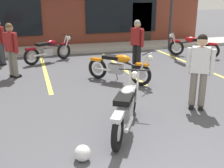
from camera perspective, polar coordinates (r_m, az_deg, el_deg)
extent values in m
plane|color=#47474C|center=(6.56, 0.14, -4.16)|extent=(80.00, 80.00, 0.00)
cube|color=#A8A59E|center=(13.23, -8.85, 7.13)|extent=(22.00, 1.80, 0.14)
cube|color=brown|center=(16.84, -11.12, 15.79)|extent=(15.04, 5.25, 3.97)
cube|color=black|center=(14.90, 2.07, 13.83)|extent=(3.85, 0.06, 1.70)
cube|color=#33281E|center=(15.33, 6.14, 12.35)|extent=(1.10, 0.06, 2.10)
cube|color=#DBCC4C|center=(9.62, -13.57, 2.49)|extent=(0.12, 4.80, 0.01)
cube|color=#DBCC4C|center=(10.10, 1.65, 3.69)|extent=(0.12, 4.80, 0.01)
cube|color=#DBCC4C|center=(11.20, 14.70, 4.51)|extent=(0.12, 4.80, 0.01)
torus|color=black|center=(4.58, 1.16, -9.91)|extent=(0.41, 0.60, 0.64)
cylinder|color=#B7B7BC|center=(4.58, 1.16, -9.91)|extent=(0.20, 0.28, 0.29)
torus|color=black|center=(5.87, 4.16, -3.55)|extent=(0.41, 0.60, 0.64)
cylinder|color=#B7B7BC|center=(5.87, 4.16, -3.55)|extent=(0.20, 0.28, 0.29)
cylinder|color=silver|center=(5.87, 3.52, -0.22)|extent=(0.20, 0.30, 0.66)
cylinder|color=silver|center=(5.84, 5.26, -0.35)|extent=(0.20, 0.30, 0.66)
cylinder|color=black|center=(5.84, 4.58, 2.94)|extent=(0.59, 0.36, 0.03)
sphere|color=silver|center=(5.95, 4.67, 1.83)|extent=(0.23, 0.23, 0.17)
cube|color=silver|center=(5.80, 4.29, -0.65)|extent=(0.30, 0.38, 0.06)
cube|color=#9E9EA3|center=(5.11, 2.70, -5.87)|extent=(0.41, 0.47, 0.28)
cylinder|color=silver|center=(4.77, 3.52, -8.19)|extent=(0.34, 0.51, 0.07)
cylinder|color=black|center=(5.20, 3.15, -2.59)|extent=(0.52, 0.84, 0.26)
ellipsoid|color=silver|center=(5.19, 3.20, -1.69)|extent=(0.47, 0.55, 0.22)
cube|color=black|center=(4.86, 2.44, -3.06)|extent=(0.50, 0.59, 0.10)
cube|color=silver|center=(4.44, 1.12, -6.82)|extent=(0.32, 0.39, 0.08)
cylinder|color=black|center=(5.19, 0.53, -8.63)|extent=(0.13, 0.09, 0.29)
torus|color=black|center=(11.99, 19.77, 6.44)|extent=(0.53, 0.52, 0.64)
cylinder|color=#B7B7BC|center=(11.99, 19.77, 6.44)|extent=(0.25, 0.24, 0.29)
torus|color=black|center=(12.27, 13.10, 7.25)|extent=(0.53, 0.52, 0.64)
cylinder|color=#B7B7BC|center=(12.27, 13.10, 7.25)|extent=(0.25, 0.24, 0.29)
cylinder|color=silver|center=(12.16, 12.63, 8.72)|extent=(0.26, 0.26, 0.66)
cylinder|color=silver|center=(12.33, 12.86, 8.83)|extent=(0.26, 0.26, 0.66)
cylinder|color=black|center=(12.22, 12.48, 10.29)|extent=(0.49, 0.49, 0.03)
sphere|color=silver|center=(12.26, 12.07, 9.68)|extent=(0.24, 0.24, 0.17)
cube|color=#B70F14|center=(12.23, 13.01, 8.65)|extent=(0.35, 0.35, 0.06)
cube|color=#9E9EA3|center=(12.08, 16.81, 7.19)|extent=(0.45, 0.45, 0.28)
cylinder|color=silver|center=(12.16, 18.64, 6.89)|extent=(0.44, 0.44, 0.07)
cylinder|color=black|center=(12.08, 15.97, 8.42)|extent=(0.71, 0.70, 0.26)
ellipsoid|color=#B70F14|center=(12.08, 15.91, 8.80)|extent=(0.52, 0.52, 0.22)
cube|color=black|center=(12.01, 17.60, 8.61)|extent=(0.57, 0.56, 0.10)
cube|color=#B70F14|center=(11.94, 20.01, 7.74)|extent=(0.37, 0.37, 0.08)
cylinder|color=black|center=(11.94, 16.85, 5.80)|extent=(0.11, 0.11, 0.29)
torus|color=black|center=(10.60, -16.18, 5.42)|extent=(0.61, 0.40, 0.64)
cylinder|color=#B7B7BC|center=(10.60, -16.18, 5.42)|extent=(0.28, 0.19, 0.29)
torus|color=black|center=(11.36, -9.87, 6.64)|extent=(0.61, 0.40, 0.64)
cylinder|color=#B7B7BC|center=(11.36, -9.87, 6.64)|extent=(0.28, 0.19, 0.29)
cylinder|color=silver|center=(11.43, -9.81, 8.34)|extent=(0.31, 0.20, 0.66)
cylinder|color=silver|center=(11.29, -9.27, 8.26)|extent=(0.31, 0.20, 0.66)
cylinder|color=black|center=(11.36, -9.29, 9.95)|extent=(0.35, 0.59, 0.03)
sphere|color=silver|center=(11.43, -8.93, 9.30)|extent=(0.23, 0.23, 0.17)
cube|color=maroon|center=(11.33, -9.78, 8.16)|extent=(0.38, 0.30, 0.06)
cube|color=#9E9EA3|center=(10.90, -13.30, 6.41)|extent=(0.47, 0.40, 0.28)
cylinder|color=silver|center=(10.60, -14.55, 5.78)|extent=(0.52, 0.33, 0.07)
cylinder|color=black|center=(10.97, -12.50, 7.80)|extent=(0.85, 0.51, 0.26)
ellipsoid|color=maroon|center=(10.97, -12.44, 8.23)|extent=(0.55, 0.46, 0.22)
cube|color=black|center=(10.78, -14.05, 7.95)|extent=(0.59, 0.50, 0.10)
cube|color=maroon|center=(10.54, -16.40, 6.89)|extent=(0.39, 0.31, 0.08)
cylinder|color=black|center=(11.07, -14.02, 5.14)|extent=(0.09, 0.13, 0.29)
torus|color=black|center=(8.51, -3.00, 3.21)|extent=(0.52, 0.53, 0.64)
cylinder|color=#B7B7BC|center=(8.51, -3.00, 3.21)|extent=(0.24, 0.25, 0.29)
torus|color=black|center=(7.85, 5.92, 1.91)|extent=(0.52, 0.53, 0.64)
cylinder|color=#B7B7BC|center=(7.85, 5.92, 1.91)|extent=(0.24, 0.25, 0.29)
cylinder|color=silver|center=(7.82, 6.93, 4.22)|extent=(0.26, 0.26, 0.66)
cylinder|color=silver|center=(7.66, 6.41, 3.96)|extent=(0.26, 0.26, 0.66)
cylinder|color=black|center=(7.64, 7.31, 6.35)|extent=(0.50, 0.48, 0.03)
sphere|color=silver|center=(7.64, 7.83, 5.26)|extent=(0.24, 0.24, 0.17)
cube|color=orange|center=(7.76, 6.26, 4.00)|extent=(0.35, 0.36, 0.06)
cube|color=#9E9EA3|center=(8.17, 0.79, 3.21)|extent=(0.45, 0.45, 0.28)
cylinder|color=silver|center=(8.24, -1.94, 3.04)|extent=(0.43, 0.45, 0.07)
cylinder|color=black|center=(8.02, 2.06, 4.69)|extent=(0.70, 0.72, 0.26)
ellipsoid|color=orange|center=(8.00, 2.19, 5.23)|extent=(0.52, 0.53, 0.22)
cube|color=black|center=(8.16, -0.06, 5.51)|extent=(0.56, 0.57, 0.10)
cube|color=orange|center=(8.45, -3.15, 5.07)|extent=(0.36, 0.37, 0.08)
cylinder|color=black|center=(8.42, 0.95, 1.82)|extent=(0.11, 0.11, 0.29)
cube|color=black|center=(6.58, 17.72, -4.62)|extent=(0.22, 0.25, 0.08)
cube|color=black|center=(6.58, 15.98, -4.45)|extent=(0.22, 0.25, 0.08)
cylinder|color=slate|center=(6.47, 18.07, -1.04)|extent=(0.21, 0.21, 0.80)
cylinder|color=slate|center=(6.47, 16.31, -0.87)|extent=(0.21, 0.21, 0.80)
cube|color=silver|center=(6.30, 17.73, 4.74)|extent=(0.44, 0.40, 0.56)
cylinder|color=silver|center=(6.31, 19.96, 4.17)|extent=(0.14, 0.14, 0.58)
cylinder|color=silver|center=(6.32, 15.43, 4.61)|extent=(0.14, 0.14, 0.58)
sphere|color=tan|center=(6.23, 18.07, 8.33)|extent=(0.31, 0.31, 0.22)
sphere|color=black|center=(6.23, 18.12, 8.79)|extent=(0.29, 0.29, 0.21)
cube|color=black|center=(9.92, 4.75, 3.60)|extent=(0.26, 0.19, 0.08)
cube|color=black|center=(9.79, 5.59, 3.39)|extent=(0.26, 0.19, 0.08)
cylinder|color=black|center=(9.80, 4.65, 5.95)|extent=(0.20, 0.20, 0.80)
cylinder|color=black|center=(9.67, 5.50, 5.76)|extent=(0.20, 0.20, 0.80)
cube|color=maroon|center=(9.62, 5.18, 9.71)|extent=(0.36, 0.44, 0.56)
cylinder|color=maroon|center=(9.80, 4.10, 9.64)|extent=(0.13, 0.13, 0.58)
cylinder|color=maroon|center=(9.46, 6.28, 9.29)|extent=(0.13, 0.13, 0.58)
sphere|color=tan|center=(9.58, 5.25, 12.08)|extent=(0.29, 0.29, 0.22)
sphere|color=gray|center=(9.56, 5.21, 12.37)|extent=(0.28, 0.28, 0.21)
cube|color=black|center=(9.32, -19.53, 1.70)|extent=(0.25, 0.22, 0.08)
cube|color=black|center=(9.16, -18.83, 1.50)|extent=(0.25, 0.22, 0.08)
cylinder|color=slate|center=(9.20, -20.00, 4.16)|extent=(0.21, 0.21, 0.80)
cylinder|color=slate|center=(9.03, -19.30, 4.01)|extent=(0.21, 0.21, 0.80)
cube|color=maroon|center=(9.00, -20.08, 8.17)|extent=(0.40, 0.44, 0.56)
cylinder|color=maroon|center=(9.21, -20.92, 8.03)|extent=(0.14, 0.14, 0.58)
cylinder|color=maroon|center=(8.80, -19.15, 7.80)|extent=(0.14, 0.14, 0.58)
sphere|color=#A07556|center=(8.95, -20.36, 10.69)|extent=(0.31, 0.31, 0.22)
sphere|color=brown|center=(8.94, -20.44, 11.00)|extent=(0.29, 0.29, 0.21)
cube|color=black|center=(10.98, -21.49, 3.79)|extent=(0.25, 0.23, 0.08)
cube|color=black|center=(11.14, -22.08, 3.91)|extent=(0.25, 0.23, 0.08)
cylinder|color=#38383D|center=(10.91, -21.56, 5.98)|extent=(0.21, 0.21, 0.80)
cylinder|color=maroon|center=(10.70, -21.47, 9.15)|extent=(0.14, 0.14, 0.58)
sphere|color=silver|center=(4.42, -6.06, -13.95)|extent=(0.26, 0.26, 0.26)
cube|color=black|center=(4.51, -6.32, -13.34)|extent=(0.18, 0.03, 0.09)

